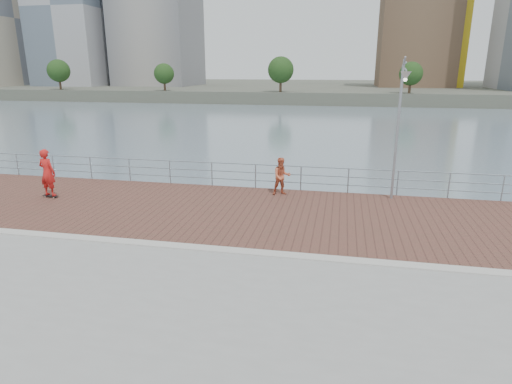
% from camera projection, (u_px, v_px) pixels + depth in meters
% --- Properties ---
extents(water, '(400.00, 400.00, 0.00)m').
position_uv_depth(water, '(243.00, 312.00, 13.24)').
color(water, slate).
rests_on(water, ground).
extents(brick_lane, '(40.00, 6.80, 0.02)m').
position_uv_depth(brick_lane, '(264.00, 213.00, 16.07)').
color(brick_lane, brown).
rests_on(brick_lane, seawall).
extents(curb, '(40.00, 0.40, 0.06)m').
position_uv_depth(curb, '(243.00, 252.00, 12.67)').
color(curb, '#B7B5AD').
rests_on(curb, seawall).
extents(far_shore, '(320.00, 95.00, 2.50)m').
position_uv_depth(far_shore, '(335.00, 88.00, 128.19)').
color(far_shore, '#4C5142').
rests_on(far_shore, ground).
extents(guardrail, '(39.06, 0.06, 1.13)m').
position_uv_depth(guardrail, '(278.00, 174.00, 19.08)').
color(guardrail, '#8C9EA8').
rests_on(guardrail, brick_lane).
extents(street_lamp, '(0.40, 1.15, 5.42)m').
position_uv_depth(street_lamp, '(401.00, 106.00, 16.43)').
color(street_lamp, gray).
rests_on(street_lamp, brick_lane).
extents(skateboard, '(0.71, 0.25, 0.08)m').
position_uv_depth(skateboard, '(51.00, 196.00, 17.99)').
color(skateboard, black).
rests_on(skateboard, brick_lane).
extents(skateboarder, '(0.77, 0.55, 1.98)m').
position_uv_depth(skateboarder, '(47.00, 173.00, 17.71)').
color(skateboarder, red).
rests_on(skateboarder, skateboard).
extents(bystander, '(0.95, 0.86, 1.61)m').
position_uv_depth(bystander, '(282.00, 176.00, 18.19)').
color(bystander, '#CE5F3C').
rests_on(bystander, brick_lane).
extents(shoreline_trees, '(144.92, 5.21, 6.95)m').
position_uv_depth(shoreline_trees, '(357.00, 72.00, 82.98)').
color(shoreline_trees, '#473323').
rests_on(shoreline_trees, far_shore).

